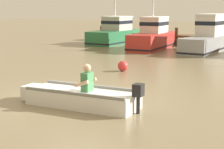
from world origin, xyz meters
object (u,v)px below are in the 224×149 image
at_px(moored_boat_red, 153,37).
at_px(moored_boat_grey, 209,37).
at_px(moored_boat_green, 115,33).
at_px(rowboat_with_person, 81,97).
at_px(mooring_buoy, 123,66).

xyz_separation_m(moored_boat_red, moored_boat_grey, (3.48, 0.95, 0.05)).
bearing_deg(moored_boat_green, moored_boat_grey, -6.41).
relative_size(rowboat_with_person, mooring_buoy, 8.37).
bearing_deg(mooring_buoy, moored_boat_green, 124.61).
distance_m(moored_boat_red, mooring_buoy, 8.94).
distance_m(rowboat_with_person, moored_boat_grey, 14.92).
relative_size(moored_boat_red, moored_boat_grey, 0.82).
bearing_deg(mooring_buoy, rowboat_with_person, -69.80).
bearing_deg(rowboat_with_person, moored_boat_grey, 95.63).
height_order(moored_boat_green, mooring_buoy, moored_boat_green).
bearing_deg(mooring_buoy, moored_boat_red, 109.22).
bearing_deg(moored_boat_red, moored_boat_green, 156.33).
xyz_separation_m(rowboat_with_person, moored_boat_grey, (-1.46, 14.83, 0.60)).
xyz_separation_m(moored_boat_grey, mooring_buoy, (-0.55, -9.38, -0.63)).
distance_m(rowboat_with_person, mooring_buoy, 5.82).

